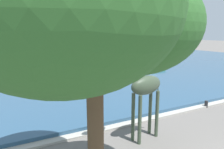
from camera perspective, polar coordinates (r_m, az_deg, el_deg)
harbor_water at (r=36.16m, az=-13.66°, el=2.87°), size 90.06×50.10×0.33m
quay_edge_coping at (r=13.62m, az=12.79°, el=-11.61°), size 90.06×0.50×0.12m
giraffe_statue at (r=9.99m, az=9.04°, el=-3.69°), size 3.06×1.06×5.37m
sailboat_white at (r=48.51m, az=10.01°, el=5.58°), size 3.17×7.36×9.36m
sailboat_green at (r=30.81m, az=8.89°, el=2.34°), size 2.08×7.65×9.20m
sailboat_grey at (r=58.18m, az=1.14°, el=6.69°), size 3.54×9.85×6.66m
sailboat_teal at (r=42.41m, az=0.85°, el=5.05°), size 3.66×8.68×9.42m
shade_tree at (r=5.34m, az=-8.87°, el=17.52°), size 6.32×6.43×7.89m
mooring_bollard at (r=16.51m, az=25.16°, el=-7.61°), size 0.24×0.24×0.50m
townhouse_corner_house at (r=62.51m, az=-20.43°, el=10.09°), size 6.43×7.41×9.30m
townhouse_end_terrace at (r=68.02m, az=-6.70°, el=10.94°), size 8.65×7.55×9.72m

